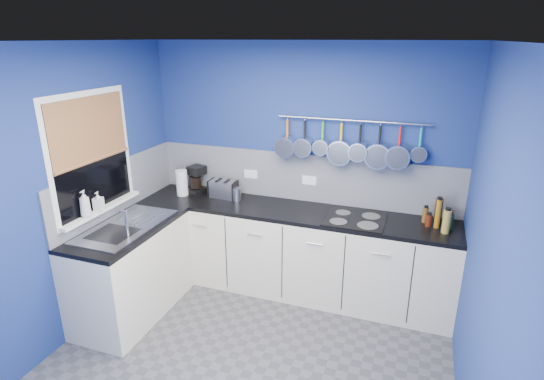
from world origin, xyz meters
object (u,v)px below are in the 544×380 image
Objects in this scene: paper_towel at (182,183)px; canister at (237,194)px; hob at (355,219)px; soap_bottle_b at (98,201)px; toaster at (223,189)px; coffee_maker at (196,180)px; soap_bottle_a at (85,204)px.

paper_towel reaches higher than canister.
paper_towel is 0.50× the size of hob.
hob is at bearing -1.72° from paper_towel.
soap_bottle_b is 1.28m from toaster.
coffee_maker is at bearing 174.59° from hob.
soap_bottle_b reaches higher than canister.
coffee_maker is 1.78m from hob.
coffee_maker is 0.52m from canister.
soap_bottle_a is at bearing -93.18° from coffee_maker.
canister is (0.62, 0.05, -0.07)m from paper_towel.
canister is at bearing -10.84° from toaster.
soap_bottle_a is 0.86× the size of paper_towel.
paper_towel is (0.28, 1.11, -0.13)m from soap_bottle_a.
hob is (1.77, -0.17, -0.14)m from coffee_maker.
paper_towel is 0.63m from canister.
coffee_maker reaches higher than toaster.
hob is (2.17, 1.06, -0.26)m from soap_bottle_a.
soap_bottle_b is at bearing -132.11° from canister.
soap_bottle_b is 2.36m from hob.
coffee_maker is (0.12, 0.11, 0.01)m from paper_towel.
soap_bottle_b reaches higher than hob.
hob is at bearing 26.01° from soap_bottle_a.
toaster is at bearing 11.51° from coffee_maker.
soap_bottle_a reaches higher than toaster.
soap_bottle_a is 1.76× the size of canister.
canister is 1.27m from hob.
paper_towel is 0.92× the size of coffee_maker.
soap_bottle_a is at bearing -104.29° from paper_towel.
canister is (0.91, 1.16, -0.20)m from soap_bottle_a.
hob is at bearing 22.49° from soap_bottle_b.
hob is (1.44, -0.15, -0.08)m from toaster.
paper_towel is 1.89m from hob.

